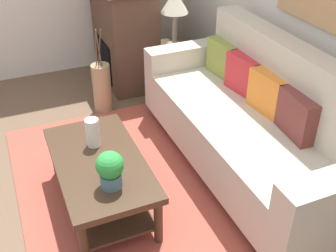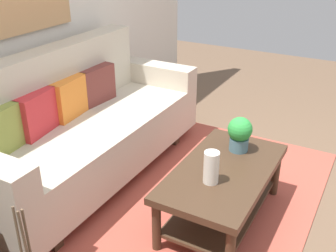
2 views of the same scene
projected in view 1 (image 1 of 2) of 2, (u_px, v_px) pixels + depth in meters
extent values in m
plane|color=brown|center=(74.00, 218.00, 3.05)|extent=(9.06, 9.06, 0.00)
cube|color=silver|center=(331.00, 1.00, 2.96)|extent=(5.06, 0.10, 2.70)
cube|color=#B24C3D|center=(138.00, 199.00, 3.21)|extent=(2.67, 1.72, 0.01)
cube|color=beige|center=(243.00, 137.00, 3.35)|extent=(1.86, 0.84, 0.40)
cube|color=beige|center=(285.00, 76.00, 3.19)|extent=(1.86, 0.20, 0.56)
cube|color=beige|center=(188.00, 74.00, 4.09)|extent=(0.20, 0.84, 0.60)
cube|color=beige|center=(335.00, 213.00, 2.50)|extent=(0.20, 0.84, 0.60)
cube|color=#422D1E|center=(196.00, 115.00, 4.13)|extent=(0.08, 0.74, 0.12)
cube|color=#422D1E|center=(303.00, 232.00, 2.85)|extent=(0.08, 0.74, 0.12)
cube|color=olive|center=(223.00, 59.00, 3.76)|extent=(0.37, 0.16, 0.32)
cube|color=red|center=(244.00, 75.00, 3.49)|extent=(0.37, 0.17, 0.32)
cube|color=orange|center=(268.00, 93.00, 3.21)|extent=(0.37, 0.16, 0.32)
cube|color=brown|center=(297.00, 116.00, 2.94)|extent=(0.37, 0.15, 0.32)
cube|color=#422D1E|center=(99.00, 163.00, 2.94)|extent=(1.10, 0.60, 0.05)
cube|color=#422D1E|center=(103.00, 193.00, 3.09)|extent=(0.98, 0.50, 0.02)
cylinder|color=#422D1E|center=(55.00, 157.00, 3.35)|extent=(0.06, 0.06, 0.38)
cylinder|color=#422D1E|center=(84.00, 245.00, 2.59)|extent=(0.06, 0.06, 0.38)
cylinder|color=#422D1E|center=(115.00, 142.00, 3.51)|extent=(0.06, 0.06, 0.38)
cylinder|color=#422D1E|center=(158.00, 221.00, 2.76)|extent=(0.06, 0.06, 0.38)
cylinder|color=white|center=(93.00, 133.00, 3.01)|extent=(0.10, 0.10, 0.22)
cylinder|color=slate|center=(111.00, 180.00, 2.67)|extent=(0.14, 0.14, 0.10)
sphere|color=green|center=(110.00, 165.00, 2.60)|extent=(0.18, 0.18, 0.18)
cube|color=#422D1E|center=(174.00, 70.00, 4.48)|extent=(0.44, 0.44, 0.56)
cylinder|color=gray|center=(174.00, 45.00, 4.32)|extent=(0.16, 0.16, 0.02)
cylinder|color=gray|center=(175.00, 29.00, 4.23)|extent=(0.05, 0.05, 0.35)
cone|color=beige|center=(175.00, 1.00, 4.08)|extent=(0.28, 0.28, 0.22)
cube|color=brown|center=(125.00, 35.00, 4.62)|extent=(0.90, 0.50, 1.10)
cube|color=black|center=(104.00, 59.00, 4.67)|extent=(0.52, 0.02, 0.44)
cylinder|color=tan|center=(102.00, 88.00, 4.20)|extent=(0.19, 0.19, 0.50)
cylinder|color=brown|center=(99.00, 49.00, 3.95)|extent=(0.03, 0.03, 0.36)
cylinder|color=brown|center=(100.00, 47.00, 3.98)|extent=(0.05, 0.05, 0.36)
cylinder|color=brown|center=(96.00, 48.00, 3.97)|extent=(0.02, 0.04, 0.36)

